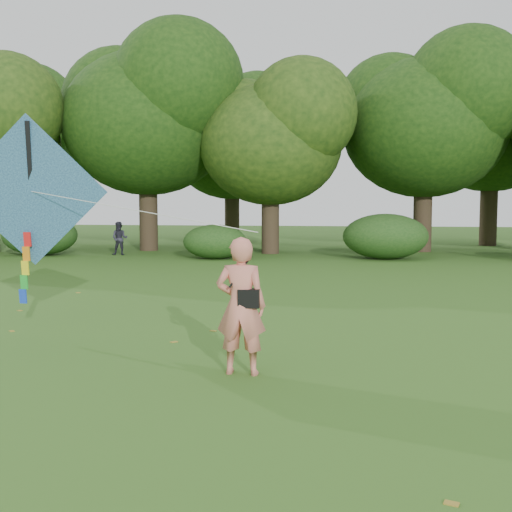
# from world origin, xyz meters

# --- Properties ---
(ground) EXTENTS (100.00, 100.00, 0.00)m
(ground) POSITION_xyz_m (0.00, 0.00, 0.00)
(ground) COLOR #265114
(ground) RESTS_ON ground
(man_kite_flyer) EXTENTS (0.73, 0.49, 1.96)m
(man_kite_flyer) POSITION_xyz_m (-0.31, -0.10, 0.98)
(man_kite_flyer) COLOR #DD7A68
(man_kite_flyer) RESTS_ON ground
(bystander_left) EXTENTS (0.77, 0.62, 1.48)m
(bystander_left) POSITION_xyz_m (-8.50, 18.25, 0.74)
(bystander_left) COLOR #282734
(bystander_left) RESTS_ON ground
(crossbody_bag) EXTENTS (0.43, 0.20, 0.74)m
(crossbody_bag) POSITION_xyz_m (-0.19, -0.13, 1.11)
(crossbody_bag) COLOR black
(crossbody_bag) RESTS_ON ground
(flying_kite) EXTENTS (5.70, 2.44, 3.38)m
(flying_kite) POSITION_xyz_m (-4.41, 1.93, 2.58)
(flying_kite) COLOR #2558A2
(flying_kite) RESTS_ON ground
(tree_line) EXTENTS (54.70, 15.30, 9.48)m
(tree_line) POSITION_xyz_m (1.67, 22.88, 5.60)
(tree_line) COLOR #3A2D1E
(tree_line) RESTS_ON ground
(shrub_band) EXTENTS (39.15, 3.22, 1.88)m
(shrub_band) POSITION_xyz_m (-0.72, 17.60, 0.86)
(shrub_band) COLOR #264919
(shrub_band) RESTS_ON ground
(fallen_leaves) EXTENTS (11.98, 14.57, 0.01)m
(fallen_leaves) POSITION_xyz_m (-0.32, 3.31, 0.01)
(fallen_leaves) COLOR olive
(fallen_leaves) RESTS_ON ground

